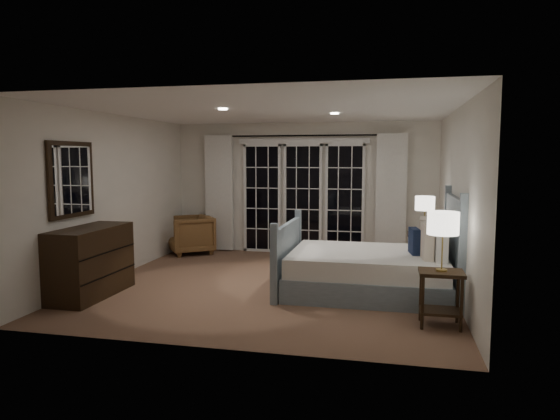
% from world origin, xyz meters
% --- Properties ---
extents(floor, '(5.00, 5.00, 0.00)m').
position_xyz_m(floor, '(0.00, 0.00, 0.00)').
color(floor, brown).
rests_on(floor, ground).
extents(ceiling, '(5.00, 5.00, 0.00)m').
position_xyz_m(ceiling, '(0.00, 0.00, 2.50)').
color(ceiling, white).
rests_on(ceiling, wall_back).
extents(wall_left, '(0.02, 5.00, 2.50)m').
position_xyz_m(wall_left, '(-2.50, 0.00, 1.25)').
color(wall_left, silver).
rests_on(wall_left, floor).
extents(wall_right, '(0.02, 5.00, 2.50)m').
position_xyz_m(wall_right, '(2.50, 0.00, 1.25)').
color(wall_right, silver).
rests_on(wall_right, floor).
extents(wall_back, '(5.00, 0.02, 2.50)m').
position_xyz_m(wall_back, '(0.00, 2.50, 1.25)').
color(wall_back, silver).
rests_on(wall_back, floor).
extents(wall_front, '(5.00, 0.02, 2.50)m').
position_xyz_m(wall_front, '(0.00, -2.50, 1.25)').
color(wall_front, silver).
rests_on(wall_front, floor).
extents(french_doors, '(2.50, 0.04, 2.20)m').
position_xyz_m(french_doors, '(0.00, 2.46, 1.09)').
color(french_doors, black).
rests_on(french_doors, wall_back).
extents(curtain_rod, '(3.50, 0.03, 0.03)m').
position_xyz_m(curtain_rod, '(0.00, 2.40, 2.25)').
color(curtain_rod, black).
rests_on(curtain_rod, wall_back).
extents(curtain_left, '(0.55, 0.10, 2.25)m').
position_xyz_m(curtain_left, '(-1.65, 2.38, 1.15)').
color(curtain_left, white).
rests_on(curtain_left, curtain_rod).
extents(curtain_right, '(0.55, 0.10, 2.25)m').
position_xyz_m(curtain_right, '(1.65, 2.38, 1.15)').
color(curtain_right, white).
rests_on(curtain_right, curtain_rod).
extents(downlight_a, '(0.12, 0.12, 0.01)m').
position_xyz_m(downlight_a, '(0.80, 0.60, 2.49)').
color(downlight_a, white).
rests_on(downlight_a, ceiling).
extents(downlight_b, '(0.12, 0.12, 0.01)m').
position_xyz_m(downlight_b, '(-0.60, -0.40, 2.49)').
color(downlight_b, white).
rests_on(downlight_b, ceiling).
extents(bed, '(2.28, 1.64, 1.33)m').
position_xyz_m(bed, '(1.41, -0.13, 0.33)').
color(bed, gray).
rests_on(bed, floor).
extents(nightstand_left, '(0.47, 0.38, 0.61)m').
position_xyz_m(nightstand_left, '(2.20, -1.35, 0.40)').
color(nightstand_left, '#312010').
rests_on(nightstand_left, floor).
extents(nightstand_right, '(0.51, 0.40, 0.66)m').
position_xyz_m(nightstand_right, '(2.17, 1.14, 0.43)').
color(nightstand_right, '#312010').
rests_on(nightstand_right, floor).
extents(lamp_left, '(0.34, 0.34, 0.65)m').
position_xyz_m(lamp_left, '(2.20, -1.35, 1.13)').
color(lamp_left, '#AB8F44').
rests_on(lamp_left, nightstand_left).
extents(lamp_right, '(0.30, 0.30, 0.58)m').
position_xyz_m(lamp_right, '(2.17, 1.14, 1.12)').
color(lamp_right, '#AB8F44').
rests_on(lamp_right, nightstand_right).
extents(armchair, '(1.11, 1.10, 0.73)m').
position_xyz_m(armchair, '(-2.10, 1.97, 0.37)').
color(armchair, brown).
rests_on(armchair, floor).
extents(dresser, '(0.55, 1.30, 0.92)m').
position_xyz_m(dresser, '(-2.23, -1.10, 0.46)').
color(dresser, '#312010').
rests_on(dresser, floor).
extents(mirror, '(0.05, 0.85, 1.00)m').
position_xyz_m(mirror, '(-2.47, -1.10, 1.55)').
color(mirror, '#312010').
rests_on(mirror, wall_left).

